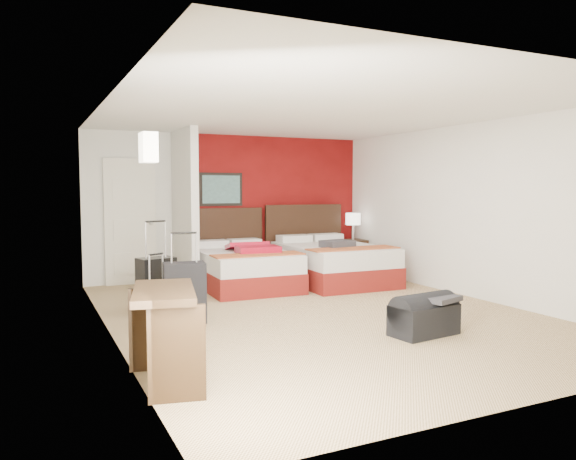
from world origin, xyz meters
TOP-DOWN VIEW (x-y plane):
  - ground at (0.00, 0.00)m, footprint 6.50×6.50m
  - room_walls at (-1.40, 1.42)m, footprint 5.02×6.52m
  - red_accent_panel at (0.75, 3.23)m, footprint 3.50×0.04m
  - partition_wall at (-1.00, 2.61)m, footprint 0.12×1.20m
  - entry_door at (-1.75, 3.20)m, footprint 0.82×0.06m
  - bed_left at (-0.19, 2.11)m, footprint 1.42×1.97m
  - bed_right at (1.32, 1.92)m, footprint 1.50×2.11m
  - red_suitcase_open at (-0.09, 2.01)m, footprint 0.74×0.96m
  - jacket_bundle at (1.22, 1.62)m, footprint 0.52×0.44m
  - nightstand at (2.23, 2.76)m, footprint 0.47×0.47m
  - table_lamp at (2.23, 2.76)m, footprint 0.32×0.32m
  - suitcase_black at (-1.82, 0.95)m, footprint 0.50×0.38m
  - suitcase_charcoal at (-1.67, 0.15)m, footprint 0.51×0.36m
  - suitcase_navy at (-1.95, 0.35)m, footprint 0.38×0.32m
  - duffel_bag at (0.54, -1.38)m, footprint 0.77×0.48m
  - jacket_draped at (0.69, -1.43)m, footprint 0.50×0.45m
  - desk at (-2.32, -1.69)m, footprint 0.66×1.02m

SIDE VIEW (x-z plane):
  - ground at x=0.00m, z-range 0.00..0.00m
  - duffel_bag at x=0.54m, z-range 0.00..0.37m
  - suitcase_navy at x=-1.95m, z-range 0.00..0.45m
  - bed_left at x=-0.19m, z-range 0.00..0.58m
  - nightstand at x=2.23m, z-range 0.00..0.61m
  - bed_right at x=1.32m, z-range 0.00..0.62m
  - suitcase_black at x=-1.82m, z-range 0.00..0.67m
  - suitcase_charcoal at x=-1.67m, z-range 0.00..0.69m
  - desk at x=-2.32m, z-range 0.00..0.78m
  - jacket_draped at x=0.69m, z-range 0.37..0.42m
  - red_suitcase_open at x=-0.09m, z-range 0.58..0.69m
  - jacket_bundle at x=1.22m, z-range 0.62..0.73m
  - table_lamp at x=2.23m, z-range 0.61..1.11m
  - entry_door at x=-1.75m, z-range 0.00..2.05m
  - red_accent_panel at x=0.75m, z-range 0.00..2.50m
  - partition_wall at x=-1.00m, z-range 0.00..2.50m
  - room_walls at x=-1.40m, z-range 0.01..2.51m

